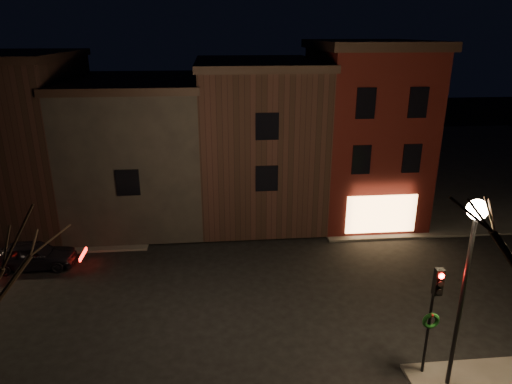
{
  "coord_description": "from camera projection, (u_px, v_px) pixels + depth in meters",
  "views": [
    {
      "loc": [
        -1.3,
        -17.47,
        11.14
      ],
      "look_at": [
        0.86,
        4.82,
        3.2
      ],
      "focal_mm": 32.0,
      "sensor_mm": 36.0,
      "label": 1
    }
  ],
  "objects": [
    {
      "name": "ground",
      "position": [
        247.0,
        297.0,
        20.24
      ],
      "size": [
        120.0,
        120.0,
        0.0
      ],
      "primitive_type": "plane",
      "color": "black",
      "rests_on": "ground"
    },
    {
      "name": "sidewalk_far_right",
      "position": [
        452.0,
        162.0,
        40.8
      ],
      "size": [
        30.0,
        30.0,
        0.12
      ],
      "primitive_type": "cube",
      "color": "#2D2B28",
      "rests_on": "ground"
    },
    {
      "name": "corner_building",
      "position": [
        364.0,
        129.0,
        28.05
      ],
      "size": [
        6.5,
        8.5,
        10.5
      ],
      "color": "#400E0B",
      "rests_on": "ground"
    },
    {
      "name": "row_building_a",
      "position": [
        257.0,
        137.0,
        28.61
      ],
      "size": [
        7.3,
        10.3,
        9.4
      ],
      "color": "black",
      "rests_on": "ground"
    },
    {
      "name": "row_building_b",
      "position": [
        141.0,
        148.0,
        28.11
      ],
      "size": [
        7.8,
        10.3,
        8.4
      ],
      "color": "black",
      "rests_on": "ground"
    },
    {
      "name": "row_building_c",
      "position": [
        16.0,
        138.0,
        27.2
      ],
      "size": [
        7.3,
        10.3,
        9.9
      ],
      "color": "black",
      "rests_on": "ground"
    },
    {
      "name": "street_lamp_near",
      "position": [
        471.0,
        245.0,
        13.44
      ],
      "size": [
        0.6,
        0.6,
        6.48
      ],
      "color": "black",
      "rests_on": "sidewalk_near_right"
    },
    {
      "name": "traffic_signal",
      "position": [
        434.0,
        306.0,
        14.64
      ],
      "size": [
        0.58,
        0.38,
        4.05
      ],
      "color": "black",
      "rests_on": "sidewalk_near_right"
    },
    {
      "name": "parked_car_a",
      "position": [
        32.0,
        255.0,
        22.51
      ],
      "size": [
        4.12,
        1.77,
        1.39
      ],
      "primitive_type": "imported",
      "rotation": [
        0.0,
        0.0,
        1.6
      ],
      "color": "black",
      "rests_on": "ground"
    }
  ]
}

